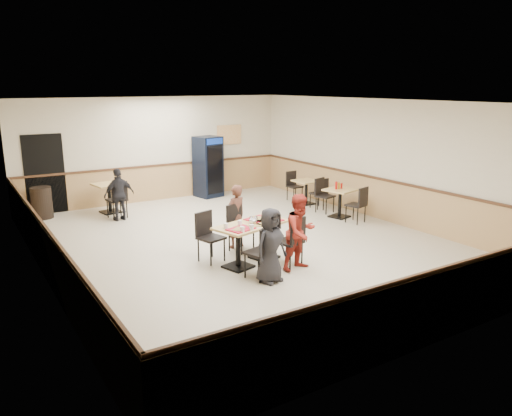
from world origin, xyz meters
TOP-DOWN VIEW (x-y plane):
  - ground at (0.00, 0.00)m, footprint 10.00×10.00m
  - room_shell at (1.78, 2.55)m, footprint 10.00×10.00m
  - main_table at (-0.48, -1.08)m, footprint 1.60×1.09m
  - main_chairs at (-0.53, -1.09)m, footprint 1.70×1.99m
  - diner_woman_left at (-0.69, -2.06)m, footprint 0.73×0.56m
  - diner_woman_right at (0.11, -1.84)m, footprint 0.77×0.64m
  - diner_man_opposite at (-0.26, -0.10)m, footprint 0.55×0.42m
  - lone_diner at (-1.68, 3.31)m, footprint 0.80×0.38m
  - tabletop_clutter at (-0.42, -1.13)m, footprint 1.30×0.89m
  - side_table_near at (3.21, 0.60)m, footprint 0.84×0.84m
  - side_table_near_chair_south at (3.21, 0.00)m, footprint 0.53×0.53m
  - side_table_near_chair_north at (3.21, 1.19)m, footprint 0.53×0.53m
  - side_table_far at (3.36, 2.21)m, footprint 0.66×0.66m
  - side_table_far_chair_south at (3.36, 1.66)m, footprint 0.42×0.42m
  - side_table_far_chair_north at (3.36, 2.76)m, footprint 0.42×0.42m
  - condiment_caddy at (3.18, 0.65)m, footprint 0.23×0.06m
  - back_table at (-1.68, 4.20)m, footprint 0.84×0.84m
  - back_table_chair_lone at (-1.68, 3.57)m, footprint 0.53×0.53m
  - pepsi_cooler at (1.46, 4.59)m, footprint 0.81×0.81m
  - trash_bin at (-3.31, 4.55)m, footprint 0.51×0.51m

SIDE VIEW (x-z plane):
  - ground at x=0.00m, z-range 0.00..0.00m
  - trash_bin at x=-3.31m, z-range 0.00..0.81m
  - side_table_far_chair_south at x=3.36m, z-range 0.00..0.87m
  - side_table_far_chair_north at x=3.36m, z-range 0.00..0.87m
  - side_table_far at x=3.36m, z-range 0.11..0.80m
  - side_table_near_chair_south at x=3.21m, z-range 0.00..0.94m
  - side_table_near_chair_north at x=3.21m, z-range 0.00..0.94m
  - side_table_near at x=3.21m, z-range 0.12..0.86m
  - main_chairs at x=-0.53m, z-range 0.00..0.99m
  - back_table_chair_lone at x=-1.68m, z-range 0.00..1.00m
  - main_table at x=-0.48m, z-range 0.13..0.91m
  - back_table at x=-1.68m, z-range 0.13..0.92m
  - room_shell at x=1.78m, z-range -4.42..5.58m
  - lone_diner at x=-1.68m, z-range 0.00..1.32m
  - diner_woman_left at x=-0.69m, z-range 0.00..1.32m
  - diner_man_opposite at x=-0.26m, z-range 0.00..1.34m
  - diner_woman_right at x=0.11m, z-range 0.00..1.42m
  - tabletop_clutter at x=-0.42m, z-range 0.74..0.86m
  - condiment_caddy at x=3.18m, z-range 0.73..0.93m
  - pepsi_cooler at x=1.46m, z-range 0.00..1.83m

